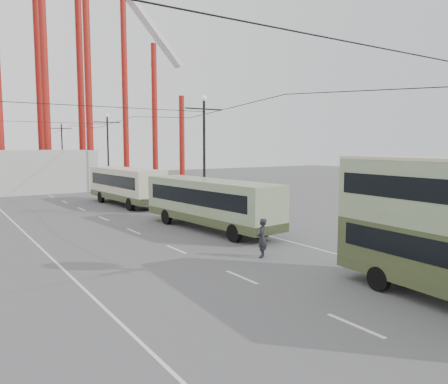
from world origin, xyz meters
TOP-DOWN VIEW (x-y plane):
  - ground at (0.00, 0.00)m, footprint 160.00×160.00m
  - road_markings at (-0.86, 19.70)m, footprint 12.52×120.00m
  - lamp_post_mid at (5.60, 18.00)m, footprint 3.20×0.44m
  - lamp_post_far at (5.60, 40.00)m, footprint 3.20×0.44m
  - lamp_post_distant at (5.60, 62.00)m, footprint 3.20×0.44m
  - roller_coaster at (-2.49, 56.89)m, footprint 52.95×5.00m
  - single_decker_green at (3.47, 13.75)m, footprint 3.71×11.88m
  - single_decker_cream at (3.28, 28.39)m, footprint 3.44×11.20m
  - pedestrian at (1.79, 6.13)m, footprint 0.84×0.83m

SIDE VIEW (x-z plane):
  - ground at x=0.00m, z-range 0.00..0.00m
  - road_markings at x=-0.86m, z-range 0.00..0.01m
  - pedestrian at x=1.79m, z-range 0.00..1.96m
  - single_decker_green at x=3.47m, z-range 0.21..3.52m
  - single_decker_cream at x=3.28m, z-range 0.22..3.66m
  - lamp_post_mid at x=5.60m, z-range 0.02..9.34m
  - lamp_post_far at x=5.60m, z-range 0.02..9.34m
  - lamp_post_distant at x=5.60m, z-range 0.02..9.34m
  - roller_coaster at x=-2.49m, z-range -4.82..50.66m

